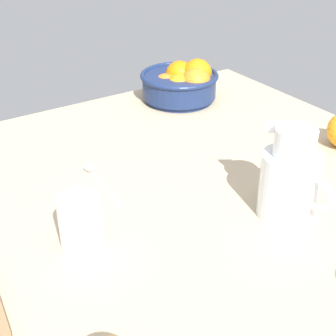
{
  "coord_description": "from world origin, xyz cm",
  "views": [
    {
      "loc": [
        -43.58,
        -67.12,
        52.23
      ],
      "look_at": [
        0.12,
        -0.71,
        6.33
      ],
      "focal_mm": 52.77,
      "sensor_mm": 36.0,
      "label": 1
    }
  ],
  "objects_px": {
    "fruit_bowl": "(182,83)",
    "spoon": "(97,177)",
    "juice_glass": "(81,224)",
    "juice_pitcher": "(290,184)"
  },
  "relations": [
    {
      "from": "spoon",
      "to": "juice_glass",
      "type": "bearing_deg",
      "value": -122.45
    },
    {
      "from": "spoon",
      "to": "juice_pitcher",
      "type": "bearing_deg",
      "value": -52.19
    },
    {
      "from": "juice_glass",
      "to": "spoon",
      "type": "xyz_separation_m",
      "value": [
        0.11,
        0.18,
        -0.04
      ]
    },
    {
      "from": "fruit_bowl",
      "to": "juice_glass",
      "type": "relative_size",
      "value": 2.3
    },
    {
      "from": "juice_pitcher",
      "to": "fruit_bowl",
      "type": "bearing_deg",
      "value": 74.55
    },
    {
      "from": "fruit_bowl",
      "to": "juice_glass",
      "type": "height_order",
      "value": "fruit_bowl"
    },
    {
      "from": "juice_pitcher",
      "to": "spoon",
      "type": "xyz_separation_m",
      "value": [
        -0.23,
        0.3,
        -0.06
      ]
    },
    {
      "from": "fruit_bowl",
      "to": "spoon",
      "type": "bearing_deg",
      "value": -146.84
    },
    {
      "from": "juice_glass",
      "to": "juice_pitcher",
      "type": "bearing_deg",
      "value": -19.35
    },
    {
      "from": "juice_glass",
      "to": "fruit_bowl",
      "type": "bearing_deg",
      "value": 40.78
    }
  ]
}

